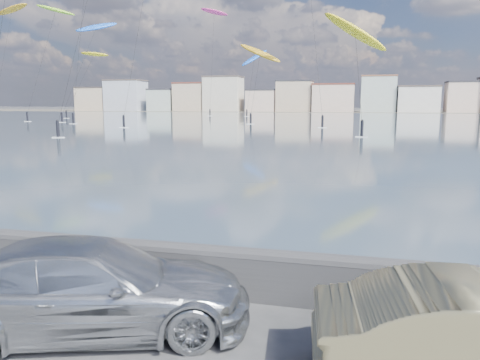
# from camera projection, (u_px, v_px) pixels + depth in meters

# --- Properties ---
(ground) EXTENTS (700.00, 700.00, 0.00)m
(ground) POSITION_uv_depth(u_px,v_px,m) (114.00, 360.00, 7.16)
(ground) COLOR #333335
(ground) RESTS_ON ground
(bay_water) EXTENTS (500.00, 177.00, 0.00)m
(bay_water) POSITION_uv_depth(u_px,v_px,m) (339.00, 122.00, 94.73)
(bay_water) COLOR #36505A
(bay_water) RESTS_ON ground
(far_shore_strip) EXTENTS (500.00, 60.00, 0.00)m
(far_shore_strip) POSITION_uv_depth(u_px,v_px,m) (349.00, 111.00, 198.57)
(far_shore_strip) COLOR #4C473D
(far_shore_strip) RESTS_ON ground
(seawall) EXTENTS (400.00, 0.36, 1.08)m
(seawall) POSITION_uv_depth(u_px,v_px,m) (178.00, 265.00, 9.65)
(seawall) COLOR #28282B
(seawall) RESTS_ON ground
(far_buildings) EXTENTS (240.79, 13.26, 14.60)m
(far_buildings) POSITION_uv_depth(u_px,v_px,m) (352.00, 97.00, 183.87)
(far_buildings) COLOR #CCB293
(far_buildings) RESTS_ON ground
(car_silver) EXTENTS (5.84, 3.85, 1.57)m
(car_silver) POSITION_uv_depth(u_px,v_px,m) (92.00, 287.00, 8.00)
(car_silver) COLOR #ACAFB3
(car_silver) RESTS_ON ground
(kitesurfer_1) EXTENTS (7.79, 11.52, 17.03)m
(kitesurfer_1) POSITION_uv_depth(u_px,v_px,m) (94.00, 56.00, 119.81)
(kitesurfer_1) COLOR yellow
(kitesurfer_1) RESTS_ON ground
(kitesurfer_2) EXTENTS (8.79, 19.75, 22.13)m
(kitesurfer_2) POSITION_uv_depth(u_px,v_px,m) (96.00, 28.00, 102.53)
(kitesurfer_2) COLOR blue
(kitesurfer_2) RESTS_ON ground
(kitesurfer_4) EXTENTS (8.22, 16.10, 19.52)m
(kitesurfer_4) POSITION_uv_depth(u_px,v_px,m) (254.00, 58.00, 136.03)
(kitesurfer_4) COLOR blue
(kitesurfer_4) RESTS_ON ground
(kitesurfer_6) EXTENTS (10.27, 9.36, 29.55)m
(kitesurfer_6) POSITION_uv_depth(u_px,v_px,m) (12.00, 10.00, 122.01)
(kitesurfer_6) COLOR #BF8C19
(kitesurfer_6) RESTS_ON ground
(kitesurfer_9) EXTENTS (9.32, 11.25, 15.69)m
(kitesurfer_9) POSITION_uv_depth(u_px,v_px,m) (260.00, 54.00, 89.82)
(kitesurfer_9) COLOR #BF8C19
(kitesurfer_9) RESTS_ON ground
(kitesurfer_11) EXTENTS (8.67, 14.53, 32.20)m
(kitesurfer_11) POSITION_uv_depth(u_px,v_px,m) (214.00, 14.00, 139.56)
(kitesurfer_11) COLOR #E5338C
(kitesurfer_11) RESTS_ON ground
(kitesurfer_16) EXTENTS (7.91, 9.92, 24.14)m
(kitesurfer_16) POSITION_uv_depth(u_px,v_px,m) (55.00, 12.00, 97.19)
(kitesurfer_16) COLOR #8CD826
(kitesurfer_16) RESTS_ON ground
(kitesurfer_17) EXTENTS (9.09, 12.92, 16.15)m
(kitesurfer_17) POSITION_uv_depth(u_px,v_px,m) (355.00, 33.00, 61.22)
(kitesurfer_17) COLOR yellow
(kitesurfer_17) RESTS_ON ground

